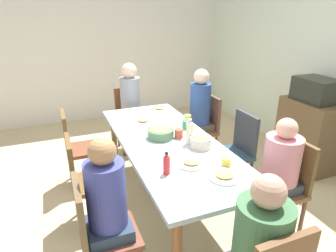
# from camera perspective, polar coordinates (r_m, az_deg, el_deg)

# --- Properties ---
(ground_plane) EXTENTS (7.08, 7.08, 0.00)m
(ground_plane) POSITION_cam_1_polar(r_m,az_deg,el_deg) (3.23, 0.00, -14.88)
(ground_plane) COLOR tan
(wall_left) EXTENTS (0.12, 4.61, 2.60)m
(wall_left) POSITION_cam_1_polar(r_m,az_deg,el_deg) (5.54, -12.01, 14.82)
(wall_left) COLOR silver
(wall_left) RESTS_ON ground_plane
(dining_table) EXTENTS (2.23, 0.88, 0.74)m
(dining_table) POSITION_cam_1_polar(r_m,az_deg,el_deg) (2.88, 0.00, -4.17)
(dining_table) COLOR silver
(dining_table) RESTS_ON ground_plane
(chair_0) EXTENTS (0.40, 0.40, 0.90)m
(chair_0) POSITION_cam_1_polar(r_m,az_deg,el_deg) (2.82, 21.96, -10.19)
(chair_0) COLOR brown
(chair_0) RESTS_ON ground_plane
(person_0) EXTENTS (0.31, 0.31, 1.13)m
(person_0) POSITION_cam_1_polar(r_m,az_deg,el_deg) (2.68, 21.00, -7.66)
(person_0) COLOR #3B3742
(person_0) RESTS_ON ground_plane
(person_1) EXTENTS (0.32, 0.32, 1.15)m
(person_1) POSITION_cam_1_polar(r_m,az_deg,el_deg) (1.86, 17.45, -21.17)
(person_1) COLOR #373D4B
(person_1) RESTS_ON ground_plane
(chair_2) EXTENTS (0.40, 0.40, 0.90)m
(chair_2) POSITION_cam_1_polar(r_m,az_deg,el_deg) (2.80, -16.04, -9.62)
(chair_2) COLOR brown
(chair_2) RESTS_ON ground_plane
(chair_3) EXTENTS (0.40, 0.40, 0.90)m
(chair_3) POSITION_cam_1_polar(r_m,az_deg,el_deg) (2.19, -13.62, -19.30)
(chair_3) COLOR brown
(chair_3) RESTS_ON ground_plane
(person_3) EXTENTS (0.30, 0.30, 1.20)m
(person_3) POSITION_cam_1_polar(r_m,az_deg,el_deg) (2.08, -11.50, -14.83)
(person_3) COLOR #263644
(person_3) RESTS_ON ground_plane
(chair_4) EXTENTS (0.40, 0.40, 0.90)m
(chair_4) POSITION_cam_1_polar(r_m,az_deg,el_deg) (4.26, -7.47, 2.17)
(chair_4) COLOR brown
(chair_4) RESTS_ON ground_plane
(person_4) EXTENTS (0.30, 0.30, 1.27)m
(person_4) POSITION_cam_1_polar(r_m,az_deg,el_deg) (4.10, -7.31, 4.96)
(person_4) COLOR #383A3A
(person_4) RESTS_ON ground_plane
(chair_5) EXTENTS (0.40, 0.40, 0.90)m
(chair_5) POSITION_cam_1_polar(r_m,az_deg,el_deg) (3.46, -17.48, -3.49)
(chair_5) COLOR brown
(chair_5) RESTS_ON ground_plane
(chair_6) EXTENTS (0.40, 0.40, 0.90)m
(chair_6) POSITION_cam_1_polar(r_m,az_deg,el_deg) (3.88, 7.19, 0.21)
(chair_6) COLOR brown
(chair_6) RESTS_ON ground_plane
(person_6) EXTENTS (0.30, 0.30, 1.26)m
(person_6) POSITION_cam_1_polar(r_m,az_deg,el_deg) (3.77, 6.13, 3.22)
(person_6) COLOR brown
(person_6) RESTS_ON ground_plane
(chair_7) EXTENTS (0.40, 0.40, 0.90)m
(chair_7) POSITION_cam_1_polar(r_m,az_deg,el_deg) (3.31, 13.34, -4.19)
(chair_7) COLOR #263F4F
(chair_7) RESTS_ON ground_plane
(plate_0) EXTENTS (0.24, 0.24, 0.04)m
(plate_0) POSITION_cam_1_polar(r_m,az_deg,el_deg) (2.42, 4.66, -7.22)
(plate_0) COLOR silver
(plate_0) RESTS_ON dining_table
(plate_1) EXTENTS (0.25, 0.25, 0.04)m
(plate_1) POSITION_cam_1_polar(r_m,az_deg,el_deg) (2.28, 10.99, -9.56)
(plate_1) COLOR silver
(plate_1) RESTS_ON dining_table
(plate_2) EXTENTS (0.25, 0.25, 0.04)m
(plate_2) POSITION_cam_1_polar(r_m,az_deg,el_deg) (3.72, -1.65, 3.43)
(plate_2) COLOR white
(plate_2) RESTS_ON dining_table
(plate_3) EXTENTS (0.22, 0.22, 0.04)m
(plate_3) POSITION_cam_1_polar(r_m,az_deg,el_deg) (3.30, -4.92, 0.93)
(plate_3) COLOR #E8E6C5
(plate_3) RESTS_ON dining_table
(bowl_0) EXTENTS (0.26, 0.26, 0.11)m
(bowl_0) POSITION_cam_1_polar(r_m,az_deg,el_deg) (2.89, -1.47, -1.29)
(bowl_0) COLOR #51774F
(bowl_0) RESTS_ON dining_table
(bowl_1) EXTENTS (0.20, 0.20, 0.12)m
(bowl_1) POSITION_cam_1_polar(r_m,az_deg,el_deg) (2.70, 6.43, -2.96)
(bowl_1) COLOR beige
(bowl_1) RESTS_ON dining_table
(cup_0) EXTENTS (0.11, 0.07, 0.07)m
(cup_0) POSITION_cam_1_polar(r_m,az_deg,el_deg) (2.42, 11.34, -6.96)
(cup_0) COLOR #DED053
(cup_0) RESTS_ON dining_table
(cup_1) EXTENTS (0.12, 0.09, 0.09)m
(cup_1) POSITION_cam_1_polar(r_m,az_deg,el_deg) (3.12, 3.63, 0.29)
(cup_1) COLOR #438A56
(cup_1) RESTS_ON dining_table
(cup_2) EXTENTS (0.12, 0.08, 0.09)m
(cup_2) POSITION_cam_1_polar(r_m,az_deg,el_deg) (2.89, 2.17, -1.50)
(cup_2) COLOR #D3513F
(cup_2) RESTS_ON dining_table
(cup_3) EXTENTS (0.11, 0.08, 0.10)m
(cup_3) POSITION_cam_1_polar(r_m,az_deg,el_deg) (3.26, 3.90, 1.33)
(cup_3) COLOR #DBD14E
(cup_3) RESTS_ON dining_table
(bottle_0) EXTENTS (0.05, 0.05, 0.18)m
(bottle_0) POSITION_cam_1_polar(r_m,az_deg,el_deg) (2.25, -0.29, -7.44)
(bottle_0) COLOR red
(bottle_0) RESTS_ON dining_table
(bottle_1) EXTENTS (0.07, 0.07, 0.25)m
(bottle_1) POSITION_cam_1_polar(r_m,az_deg,el_deg) (2.74, 4.27, -1.21)
(bottle_1) COLOR silver
(bottle_1) RESTS_ON dining_table
(side_cabinet) EXTENTS (0.70, 0.44, 0.90)m
(side_cabinet) POSITION_cam_1_polar(r_m,az_deg,el_deg) (4.10, 25.67, -1.61)
(side_cabinet) COLOR brown
(side_cabinet) RESTS_ON ground_plane
(microwave) EXTENTS (0.48, 0.36, 0.28)m
(microwave) POSITION_cam_1_polar(r_m,az_deg,el_deg) (3.93, 27.06, 6.33)
(microwave) COLOR #2A2D25
(microwave) RESTS_ON side_cabinet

